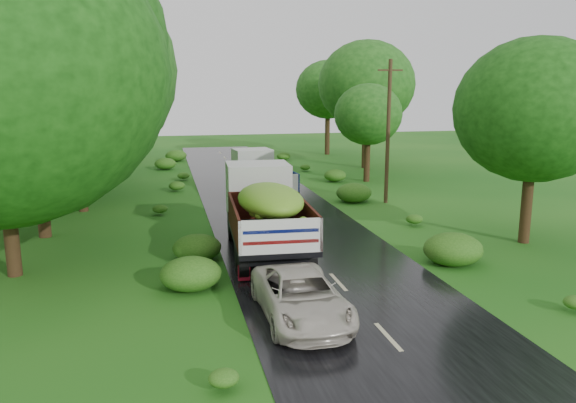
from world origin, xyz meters
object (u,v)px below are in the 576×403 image
object	(u,v)px
utility_pole	(388,130)
car	(301,296)
truck_far	(261,173)
truck_near	(265,206)

from	to	relation	value
utility_pole	car	bearing A→B (deg)	-116.55
truck_far	utility_pole	bearing A→B (deg)	-27.88
car	utility_pole	distance (m)	16.18
utility_pole	truck_near	bearing A→B (deg)	-132.97
car	truck_near	bearing A→B (deg)	87.57
truck_near	utility_pole	size ratio (longest dim) A/B	0.98
truck_far	car	world-z (taller)	truck_far
utility_pole	truck_far	bearing A→B (deg)	161.30
truck_near	truck_far	size ratio (longest dim) A/B	1.17
car	utility_pole	world-z (taller)	utility_pole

